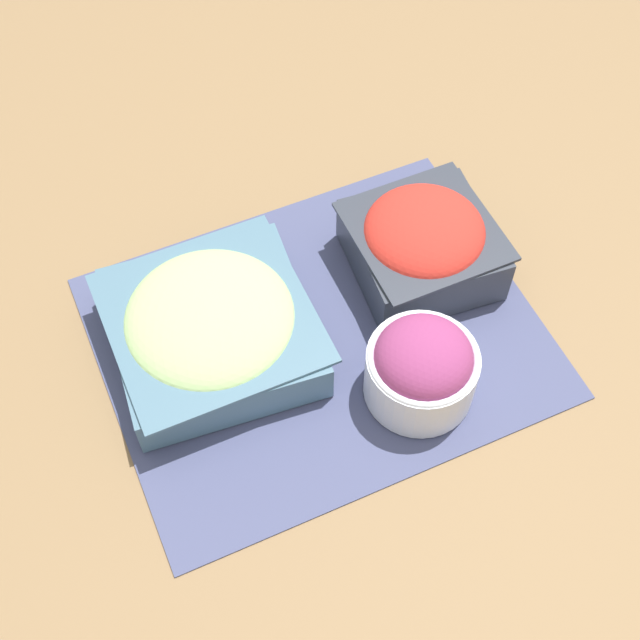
# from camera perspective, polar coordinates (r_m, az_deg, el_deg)

# --- Properties ---
(ground_plane) EXTENTS (3.00, 3.00, 0.00)m
(ground_plane) POSITION_cam_1_polar(r_m,az_deg,el_deg) (0.96, 0.00, -1.12)
(ground_plane) COLOR olive
(placemat) EXTENTS (0.46, 0.37, 0.00)m
(placemat) POSITION_cam_1_polar(r_m,az_deg,el_deg) (0.96, 0.00, -1.05)
(placemat) COLOR #474C70
(placemat) RESTS_ON ground_plane
(tomato_bowl) EXTENTS (0.16, 0.16, 0.09)m
(tomato_bowl) POSITION_cam_1_polar(r_m,az_deg,el_deg) (0.98, 6.60, 4.98)
(tomato_bowl) COLOR #333842
(tomato_bowl) RESTS_ON placemat
(cucumber_bowl) EXTENTS (0.22, 0.22, 0.07)m
(cucumber_bowl) POSITION_cam_1_polar(r_m,az_deg,el_deg) (0.93, -6.98, -0.40)
(cucumber_bowl) COLOR slate
(cucumber_bowl) RESTS_ON placemat
(onion_bowl) EXTENTS (0.11, 0.11, 0.09)m
(onion_bowl) POSITION_cam_1_polar(r_m,az_deg,el_deg) (0.89, 6.54, -3.00)
(onion_bowl) COLOR silver
(onion_bowl) RESTS_ON placemat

